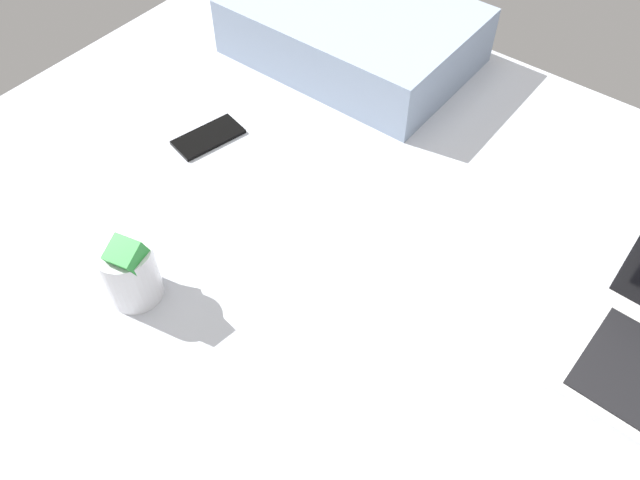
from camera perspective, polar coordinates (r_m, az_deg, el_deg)
name	(u,v)px	position (r cm, az deg, el deg)	size (l,w,h in cm)	color
bed_mattress	(365,296)	(119.79, 3.97, -4.86)	(180.00, 140.00, 18.00)	#B7BCC6
snack_cup	(130,270)	(108.31, -16.25, -2.53)	(9.00, 9.82, 14.22)	silver
cell_phone	(208,137)	(136.33, -9.72, 8.85)	(6.80, 14.00, 0.80)	black
pillow	(353,31)	(153.98, 2.92, 17.74)	(52.00, 36.00, 13.00)	#8C9EB7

